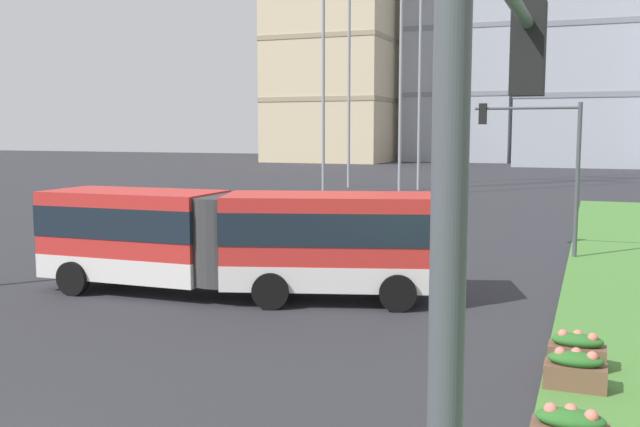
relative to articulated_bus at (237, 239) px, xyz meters
The scene contains 8 objects.
articulated_bus is the anchor object (origin of this frame).
car_white_van 13.62m from the articulated_bus, 112.41° to the left, with size 4.57×2.39×1.58m.
flower_planter_2 10.60m from the articulated_bus, 26.56° to the right, with size 1.10×0.56×0.74m.
flower_planter_3 10.11m from the articulated_bus, 20.14° to the right, with size 1.10×0.56×0.74m.
traffic_light_far_right 12.76m from the articulated_bus, 51.91° to the left, with size 3.90×0.28×5.82m.
traffic_light_near_right 16.73m from the articulated_bus, 56.99° to the right, with size 0.28×3.82×5.88m.
apartment_tower_west 94.24m from the articulated_bus, 108.50° to the left, with size 18.46×14.80×45.50m.
apartment_tower_westcentre 101.89m from the articulated_bus, 96.14° to the left, with size 16.44×17.78×49.67m.
Camera 1 is at (8.74, -6.04, 4.77)m, focal length 40.00 mm.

